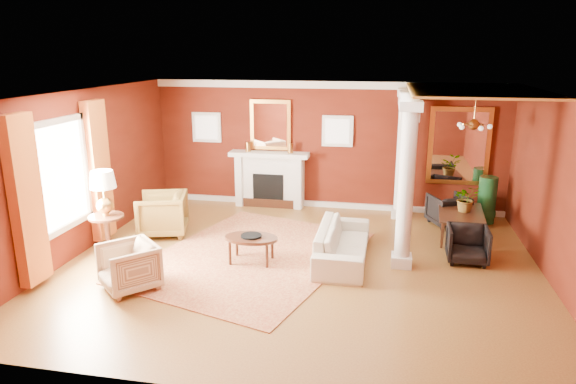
% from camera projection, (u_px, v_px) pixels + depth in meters
% --- Properties ---
extents(ground, '(8.00, 8.00, 0.00)m').
position_uv_depth(ground, '(300.00, 265.00, 8.81)').
color(ground, brown).
rests_on(ground, ground).
extents(room_shell, '(8.04, 7.04, 2.92)m').
position_uv_depth(room_shell, '(301.00, 150.00, 8.27)').
color(room_shell, '#57180C').
rests_on(room_shell, ground).
extents(fireplace, '(1.85, 0.42, 1.29)m').
position_uv_depth(fireplace, '(270.00, 179.00, 12.01)').
color(fireplace, silver).
rests_on(fireplace, ground).
extents(overmantel_mirror, '(0.95, 0.07, 1.15)m').
position_uv_depth(overmantel_mirror, '(270.00, 125.00, 11.81)').
color(overmantel_mirror, gold).
rests_on(overmantel_mirror, fireplace).
extents(flank_window_left, '(0.70, 0.07, 0.70)m').
position_uv_depth(flank_window_left, '(207.00, 127.00, 12.13)').
color(flank_window_left, silver).
rests_on(flank_window_left, room_shell).
extents(flank_window_right, '(0.70, 0.07, 0.70)m').
position_uv_depth(flank_window_right, '(337.00, 131.00, 11.56)').
color(flank_window_right, silver).
rests_on(flank_window_right, room_shell).
extents(left_window, '(0.21, 2.55, 2.60)m').
position_uv_depth(left_window, '(66.00, 183.00, 8.58)').
color(left_window, white).
rests_on(left_window, room_shell).
extents(column_front, '(0.36, 0.36, 2.80)m').
position_uv_depth(column_front, '(406.00, 185.00, 8.40)').
color(column_front, silver).
rests_on(column_front, ground).
extents(column_back, '(0.36, 0.36, 2.80)m').
position_uv_depth(column_back, '(403.00, 154.00, 10.95)').
color(column_back, silver).
rests_on(column_back, ground).
extents(header_beam, '(0.30, 3.20, 0.32)m').
position_uv_depth(header_beam, '(408.00, 102.00, 9.59)').
color(header_beam, silver).
rests_on(header_beam, column_front).
extents(amber_ceiling, '(2.30, 3.40, 0.04)m').
position_uv_depth(amber_ceiling, '(475.00, 90.00, 9.17)').
color(amber_ceiling, gold).
rests_on(amber_ceiling, room_shell).
extents(dining_mirror, '(1.30, 0.07, 1.70)m').
position_uv_depth(dining_mirror, '(459.00, 146.00, 11.13)').
color(dining_mirror, gold).
rests_on(dining_mirror, room_shell).
extents(chandelier, '(0.60, 0.62, 0.75)m').
position_uv_depth(chandelier, '(474.00, 125.00, 9.38)').
color(chandelier, '#AE7B36').
rests_on(chandelier, room_shell).
extents(crown_trim, '(8.00, 0.08, 0.16)m').
position_uv_depth(crown_trim, '(327.00, 85.00, 11.33)').
color(crown_trim, silver).
rests_on(crown_trim, room_shell).
extents(base_trim, '(8.00, 0.08, 0.12)m').
position_uv_depth(base_trim, '(325.00, 204.00, 12.07)').
color(base_trim, silver).
rests_on(base_trim, ground).
extents(rug, '(4.25, 4.95, 0.02)m').
position_uv_depth(rug, '(252.00, 256.00, 9.18)').
color(rug, maroon).
rests_on(rug, ground).
extents(sofa, '(0.63, 2.13, 0.83)m').
position_uv_depth(sofa, '(343.00, 237.00, 8.93)').
color(sofa, beige).
rests_on(sofa, ground).
extents(armchair_leopard, '(1.07, 1.11, 0.93)m').
position_uv_depth(armchair_leopard, '(162.00, 212.00, 10.16)').
color(armchair_leopard, black).
rests_on(armchair_leopard, ground).
extents(armchair_stripe, '(1.07, 1.06, 0.80)m').
position_uv_depth(armchair_stripe, '(129.00, 265.00, 7.84)').
color(armchair_stripe, tan).
rests_on(armchair_stripe, ground).
extents(coffee_table, '(0.93, 0.93, 0.47)m').
position_uv_depth(coffee_table, '(251.00, 239.00, 8.82)').
color(coffee_table, black).
rests_on(coffee_table, ground).
extents(coffee_book, '(0.14, 0.08, 0.21)m').
position_uv_depth(coffee_book, '(247.00, 231.00, 8.80)').
color(coffee_book, black).
rests_on(coffee_book, coffee_table).
extents(side_table, '(0.62, 0.62, 1.54)m').
position_uv_depth(side_table, '(104.00, 198.00, 9.06)').
color(side_table, black).
rests_on(side_table, ground).
extents(dining_table, '(0.64, 1.53, 0.83)m').
position_uv_depth(dining_table, '(462.00, 217.00, 9.99)').
color(dining_table, black).
rests_on(dining_table, ground).
extents(dining_chair_near, '(0.69, 0.64, 0.70)m').
position_uv_depth(dining_chair_near, '(468.00, 243.00, 8.87)').
color(dining_chair_near, black).
rests_on(dining_chair_near, ground).
extents(dining_chair_far, '(0.92, 0.89, 0.73)m').
position_uv_depth(dining_chair_far, '(448.00, 208.00, 10.73)').
color(dining_chair_far, black).
rests_on(dining_chair_far, ground).
extents(green_urn, '(0.42, 0.42, 1.01)m').
position_uv_depth(green_urn, '(486.00, 204.00, 10.90)').
color(green_urn, '#143F1C').
rests_on(green_urn, ground).
extents(potted_plant, '(0.58, 0.62, 0.41)m').
position_uv_depth(potted_plant, '(467.00, 186.00, 9.86)').
color(potted_plant, '#26591E').
rests_on(potted_plant, dining_table).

